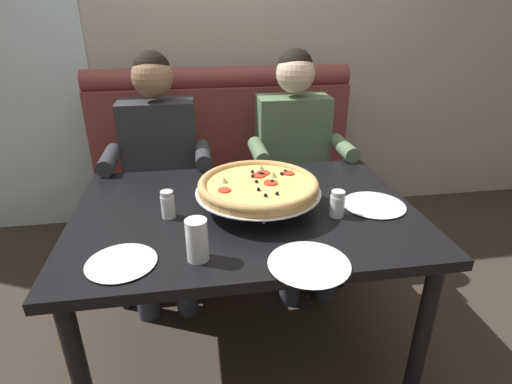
{
  "coord_description": "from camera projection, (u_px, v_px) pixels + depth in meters",
  "views": [
    {
      "loc": [
        -0.18,
        -1.4,
        1.47
      ],
      "look_at": [
        0.04,
        0.02,
        0.81
      ],
      "focal_mm": 28.14,
      "sensor_mm": 36.0,
      "label": 1
    }
  ],
  "objects": [
    {
      "name": "plate_far_side",
      "position": [
        309.0,
        262.0,
        1.24
      ],
      "size": [
        0.26,
        0.26,
        0.02
      ],
      "color": "white",
      "rests_on": "dining_table"
    },
    {
      "name": "pizza",
      "position": [
        258.0,
        186.0,
        1.55
      ],
      "size": [
        0.49,
        0.49,
        0.13
      ],
      "color": "silver",
      "rests_on": "dining_table"
    },
    {
      "name": "booth_bench",
      "position": [
        227.0,
        191.0,
        2.57
      ],
      "size": [
        1.67,
        0.78,
        1.13
      ],
      "color": "brown",
      "rests_on": "ground_plane"
    },
    {
      "name": "diner_left",
      "position": [
        160.0,
        163.0,
        2.14
      ],
      "size": [
        0.54,
        0.64,
        1.27
      ],
      "color": "#2D3342",
      "rests_on": "ground_plane"
    },
    {
      "name": "ground_plane",
      "position": [
        247.0,
        348.0,
        1.9
      ],
      "size": [
        16.0,
        16.0,
        0.0
      ],
      "primitive_type": "plane",
      "color": "#382D26"
    },
    {
      "name": "dining_table",
      "position": [
        246.0,
        227.0,
        1.62
      ],
      "size": [
        1.33,
        0.93,
        0.74
      ],
      "color": "black",
      "rests_on": "ground_plane"
    },
    {
      "name": "plate_near_left",
      "position": [
        121.0,
        261.0,
        1.24
      ],
      "size": [
        0.22,
        0.22,
        0.02
      ],
      "color": "white",
      "rests_on": "dining_table"
    },
    {
      "name": "plate_near_right",
      "position": [
        374.0,
        203.0,
        1.6
      ],
      "size": [
        0.25,
        0.25,
        0.02
      ],
      "color": "white",
      "rests_on": "dining_table"
    },
    {
      "name": "shaker_parmesan",
      "position": [
        337.0,
        206.0,
        1.51
      ],
      "size": [
        0.06,
        0.06,
        0.1
      ],
      "color": "white",
      "rests_on": "dining_table"
    },
    {
      "name": "diner_right",
      "position": [
        296.0,
        155.0,
        2.25
      ],
      "size": [
        0.54,
        0.64,
        1.27
      ],
      "color": "#2D3342",
      "rests_on": "ground_plane"
    },
    {
      "name": "drinking_glass",
      "position": [
        197.0,
        242.0,
        1.24
      ],
      "size": [
        0.07,
        0.07,
        0.14
      ],
      "color": "silver",
      "rests_on": "dining_table"
    },
    {
      "name": "shaker_oregano",
      "position": [
        168.0,
        206.0,
        1.5
      ],
      "size": [
        0.05,
        0.05,
        0.11
      ],
      "color": "white",
      "rests_on": "dining_table"
    },
    {
      "name": "back_wall_with_window",
      "position": [
        215.0,
        18.0,
        2.66
      ],
      "size": [
        6.0,
        0.12,
        2.8
      ],
      "primitive_type": "cube",
      "color": "#BCB29E",
      "rests_on": "ground_plane"
    }
  ]
}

